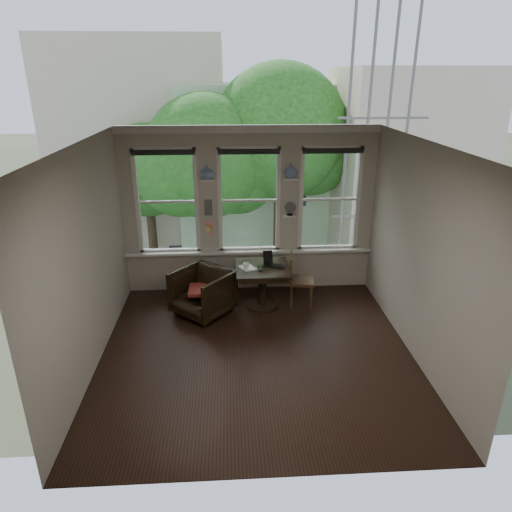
{
  "coord_description": "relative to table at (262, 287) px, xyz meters",
  "views": [
    {
      "loc": [
        -0.35,
        -5.68,
        3.79
      ],
      "look_at": [
        0.04,
        0.9,
        1.16
      ],
      "focal_mm": 32.0,
      "sensor_mm": 36.0,
      "label": 1
    }
  ],
  "objects": [
    {
      "name": "ceiling",
      "position": [
        -0.18,
        -1.41,
        2.62
      ],
      "size": [
        4.5,
        4.5,
        0.0
      ],
      "primitive_type": "plane",
      "rotation": [
        3.14,
        0.0,
        0.0
      ],
      "color": "silver",
      "rests_on": "ground"
    },
    {
      "name": "window_left",
      "position": [
        -1.63,
        0.84,
        1.32
      ],
      "size": [
        1.1,
        0.12,
        1.9
      ],
      "primitive_type": null,
      "color": "white",
      "rests_on": "ground"
    },
    {
      "name": "wall_front",
      "position": [
        -0.18,
        -3.66,
        1.12
      ],
      "size": [
        4.5,
        0.0,
        4.5
      ],
      "primitive_type": "plane",
      "rotation": [
        -1.57,
        0.0,
        0.0
      ],
      "color": "#BCB4A0",
      "rests_on": "ground"
    },
    {
      "name": "shelf_right",
      "position": [
        0.54,
        0.74,
        1.73
      ],
      "size": [
        0.26,
        0.16,
        0.03
      ],
      "primitive_type": "cube",
      "color": "white",
      "rests_on": "ground"
    },
    {
      "name": "papers",
      "position": [
        -0.25,
        -0.0,
        0.38
      ],
      "size": [
        0.33,
        0.37,
        0.0
      ],
      "primitive_type": "cube",
      "rotation": [
        0.0,
        0.0,
        0.46
      ],
      "color": "silver",
      "rests_on": "table"
    },
    {
      "name": "mug",
      "position": [
        -0.28,
        -0.05,
        0.43
      ],
      "size": [
        0.11,
        0.11,
        0.1
      ],
      "primitive_type": "imported",
      "rotation": [
        0.0,
        0.0,
        0.0
      ],
      "color": "white",
      "rests_on": "table"
    },
    {
      "name": "wall_right",
      "position": [
        2.07,
        -1.41,
        1.12
      ],
      "size": [
        0.0,
        4.5,
        4.5
      ],
      "primitive_type": "plane",
      "rotation": [
        1.57,
        0.0,
        -1.57
      ],
      "color": "#BCB4A0",
      "rests_on": "ground"
    },
    {
      "name": "ground",
      "position": [
        -0.18,
        -1.41,
        -0.38
      ],
      "size": [
        4.5,
        4.5,
        0.0
      ],
      "primitive_type": "plane",
      "color": "black",
      "rests_on": "ground"
    },
    {
      "name": "table",
      "position": [
        0.0,
        0.0,
        0.0
      ],
      "size": [
        0.9,
        0.9,
        0.75
      ],
      "primitive_type": null,
      "color": "black",
      "rests_on": "ground"
    },
    {
      "name": "drinking_glass",
      "position": [
        -0.05,
        -0.15,
        0.42
      ],
      "size": [
        0.13,
        0.13,
        0.1
      ],
      "primitive_type": "imported",
      "rotation": [
        0.0,
        0.0,
        0.0
      ],
      "color": "white",
      "rests_on": "table"
    },
    {
      "name": "intercom",
      "position": [
        -0.91,
        0.77,
        1.23
      ],
      "size": [
        0.14,
        0.06,
        0.28
      ],
      "primitive_type": "cube",
      "color": "#59544F",
      "rests_on": "ground"
    },
    {
      "name": "tablet",
      "position": [
        0.11,
        0.18,
        0.48
      ],
      "size": [
        0.17,
        0.1,
        0.22
      ],
      "primitive_type": "cube",
      "rotation": [
        -0.26,
        0.0,
        0.14
      ],
      "color": "black",
      "rests_on": "table"
    },
    {
      "name": "laptop",
      "position": [
        0.2,
        -0.02,
        0.39
      ],
      "size": [
        0.4,
        0.34,
        0.03
      ],
      "primitive_type": "imported",
      "rotation": [
        0.0,
        0.0,
        -0.43
      ],
      "color": "black",
      "rests_on": "table"
    },
    {
      "name": "vase_right",
      "position": [
        0.54,
        0.74,
        1.86
      ],
      "size": [
        0.24,
        0.24,
        0.25
      ],
      "primitive_type": "imported",
      "color": "silver",
      "rests_on": "shelf_right"
    },
    {
      "name": "side_chair_right",
      "position": [
        0.69,
        0.06,
        0.09
      ],
      "size": [
        0.47,
        0.47,
        0.92
      ],
      "primitive_type": null,
      "rotation": [
        0.0,
        0.0,
        1.44
      ],
      "color": "#442918",
      "rests_on": "ground"
    },
    {
      "name": "cushion_red",
      "position": [
        -1.02,
        -0.19,
        0.08
      ],
      "size": [
        0.45,
        0.45,
        0.06
      ],
      "primitive_type": "cube",
      "color": "maroon",
      "rests_on": "armchair_left"
    },
    {
      "name": "window_right",
      "position": [
        1.27,
        0.84,
        1.32
      ],
      "size": [
        1.1,
        0.12,
        1.9
      ],
      "primitive_type": null,
      "color": "white",
      "rests_on": "ground"
    },
    {
      "name": "window_center",
      "position": [
        -0.18,
        0.84,
        1.32
      ],
      "size": [
        1.1,
        0.12,
        1.9
      ],
      "primitive_type": null,
      "color": "white",
      "rests_on": "ground"
    },
    {
      "name": "wall_left",
      "position": [
        -2.43,
        -1.41,
        1.12
      ],
      "size": [
        0.0,
        4.5,
        4.5
      ],
      "primitive_type": "plane",
      "rotation": [
        1.57,
        0.0,
        1.57
      ],
      "color": "#BCB4A0",
      "rests_on": "ground"
    },
    {
      "name": "vase_left",
      "position": [
        -0.91,
        0.74,
        1.86
      ],
      "size": [
        0.24,
        0.24,
        0.25
      ],
      "primitive_type": "imported",
      "color": "silver",
      "rests_on": "shelf_left"
    },
    {
      "name": "shelf_left",
      "position": [
        -0.91,
        0.74,
        1.73
      ],
      "size": [
        0.26,
        0.16,
        0.03
      ],
      "primitive_type": "cube",
      "color": "white",
      "rests_on": "ground"
    },
    {
      "name": "wall_back",
      "position": [
        -0.18,
        0.84,
        1.12
      ],
      "size": [
        4.5,
        0.0,
        4.5
      ],
      "primitive_type": "plane",
      "rotation": [
        1.57,
        0.0,
        0.0
      ],
      "color": "#BCB4A0",
      "rests_on": "ground"
    },
    {
      "name": "desk_fan",
      "position": [
        0.54,
        0.72,
        1.16
      ],
      "size": [
        0.2,
        0.2,
        0.24
      ],
      "primitive_type": null,
      "color": "#59544F",
      "rests_on": "ground"
    },
    {
      "name": "armchair_left",
      "position": [
        -1.02,
        -0.19,
        0.02
      ],
      "size": [
        1.2,
        1.21,
        0.79
      ],
      "primitive_type": "imported",
      "rotation": [
        0.0,
        0.0,
        -0.71
      ],
      "color": "black",
      "rests_on": "ground"
    },
    {
      "name": "sticky_notes",
      "position": [
        -0.91,
        0.77,
        0.88
      ],
      "size": [
        0.16,
        0.01,
        0.24
      ],
      "primitive_type": null,
      "color": "pink",
      "rests_on": "ground"
    }
  ]
}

